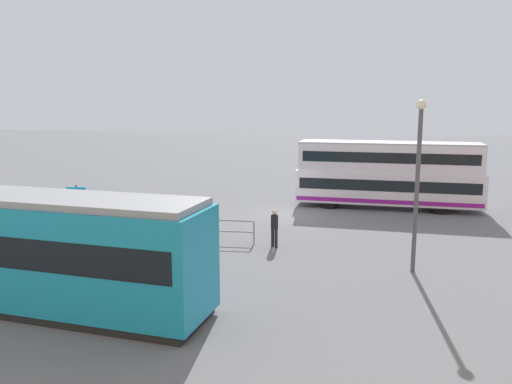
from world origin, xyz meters
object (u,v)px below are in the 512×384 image
Objects in this scene: info_sign at (77,202)px; street_lamp at (418,172)px; pedestrian_near_railing at (179,213)px; double_decker_bus at (388,175)px; pedestrian_crossing at (274,226)px.

info_sign is 15.36m from street_lamp.
street_lamp is (-10.41, 3.87, 2.75)m from pedestrian_near_railing.
pedestrian_near_railing is at bearing -164.55° from info_sign.
street_lamp reaches higher than info_sign.
double_decker_bus is 17.49m from info_sign.
double_decker_bus is 11.05m from pedestrian_crossing.
pedestrian_near_railing is 11.44m from street_lamp.
pedestrian_crossing is at bearing -22.90° from street_lamp.
pedestrian_near_railing is 4.80m from info_sign.
pedestrian_crossing is (5.33, 9.62, -1.06)m from double_decker_bus.
info_sign is (4.58, 1.27, 0.65)m from pedestrian_near_railing.
double_decker_bus is at bearing -88.91° from street_lamp.
street_lamp is at bearing 157.10° from pedestrian_crossing.
double_decker_bus is 4.45× the size of info_sign.
double_decker_bus is at bearing -119.00° from pedestrian_crossing.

